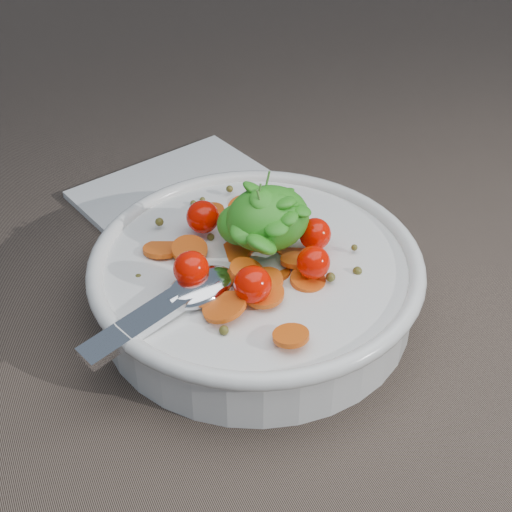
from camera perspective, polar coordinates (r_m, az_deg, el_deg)
name	(u,v)px	position (r m, az deg, el deg)	size (l,w,h in m)	color
ground	(282,302)	(0.58, 2.08, -3.73)	(6.00, 6.00, 0.00)	brown
bowl	(256,278)	(0.55, -0.03, -1.78)	(0.28, 0.26, 0.11)	silver
napkin	(187,197)	(0.70, -5.53, 4.68)	(0.18, 0.16, 0.01)	white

